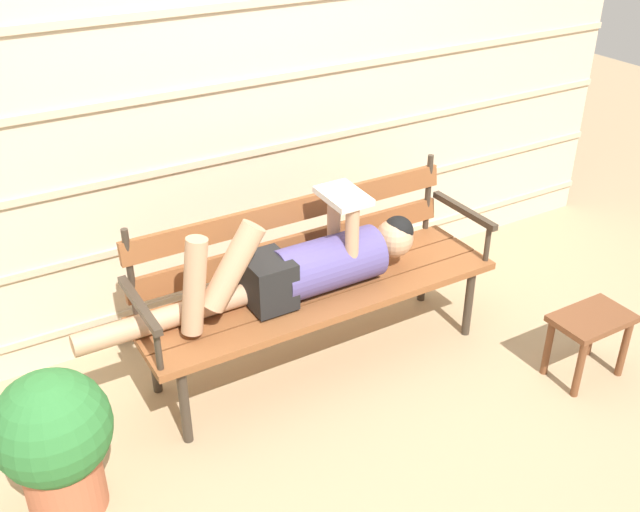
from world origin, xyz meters
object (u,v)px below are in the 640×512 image
at_px(footstool, 590,329).
at_px(potted_plant, 55,439).
at_px(reclining_person, 303,266).
at_px(park_bench, 312,274).

relative_size(footstool, potted_plant, 0.61).
xyz_separation_m(reclining_person, footstool, (1.15, -0.75, -0.32)).
distance_m(park_bench, potted_plant, 1.38).
bearing_deg(footstool, potted_plant, 169.28).
xyz_separation_m(park_bench, potted_plant, (-1.33, -0.37, -0.12)).
height_order(footstool, potted_plant, potted_plant).
xyz_separation_m(park_bench, footstool, (1.05, -0.82, -0.21)).
distance_m(reclining_person, potted_plant, 1.29).
bearing_deg(reclining_person, park_bench, 38.23).
distance_m(reclining_person, footstool, 1.40).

